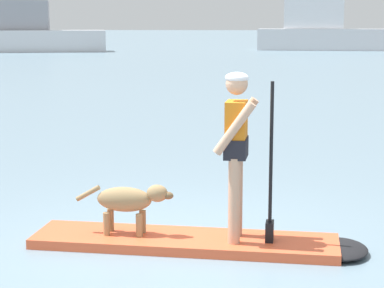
{
  "coord_description": "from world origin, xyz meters",
  "views": [
    {
      "loc": [
        0.62,
        -7.0,
        2.29
      ],
      "look_at": [
        0.0,
        1.0,
        0.9
      ],
      "focal_mm": 66.09,
      "sensor_mm": 36.0,
      "label": 1
    }
  ],
  "objects": [
    {
      "name": "ground_plane",
      "position": [
        0.0,
        0.0,
        0.0
      ],
      "size": [
        400.0,
        400.0,
        0.0
      ],
      "primitive_type": "plane",
      "color": "slate"
    },
    {
      "name": "paddleboard",
      "position": [
        0.23,
        -0.02,
        0.05
      ],
      "size": [
        3.48,
        1.02,
        0.1
      ],
      "color": "#E55933",
      "rests_on": "ground_plane"
    },
    {
      "name": "person_paddler",
      "position": [
        0.54,
        -0.05,
        1.09
      ],
      "size": [
        0.62,
        0.5,
        1.7
      ],
      "color": "tan",
      "rests_on": "paddleboard"
    },
    {
      "name": "dog",
      "position": [
        -0.58,
        0.05,
        0.46
      ],
      "size": [
        1.05,
        0.27,
        0.54
      ],
      "color": "#997A51",
      "rests_on": "paddleboard"
    },
    {
      "name": "moored_boat_far_starboard",
      "position": [
        -16.91,
        47.31,
        1.47
      ],
      "size": [
        12.82,
        6.15,
        12.23
      ],
      "color": "silver",
      "rests_on": "ground_plane"
    },
    {
      "name": "moored_boat_center",
      "position": [
        6.62,
        52.58,
        1.54
      ],
      "size": [
        10.82,
        3.62,
        11.9
      ],
      "color": "silver",
      "rests_on": "ground_plane"
    }
  ]
}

